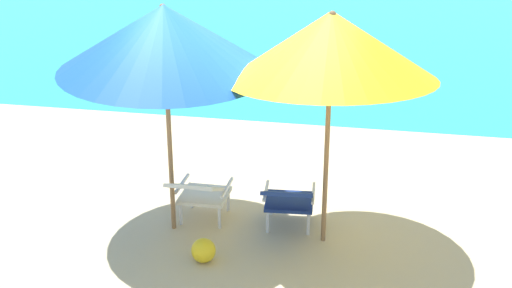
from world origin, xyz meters
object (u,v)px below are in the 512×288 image
object	(u,v)px
swim_buoy	(315,64)
beach_umbrella_left	(164,38)
beach_ball	(204,250)
beach_umbrella_right	(331,46)
lounge_chair_right	(289,199)
lounge_chair_left	(200,192)

from	to	relation	value
swim_buoy	beach_umbrella_left	size ratio (longest dim) A/B	0.53
beach_umbrella_left	beach_ball	bearing A→B (deg)	-49.89
swim_buoy	beach_umbrella_right	bearing A→B (deg)	-82.70
swim_buoy	beach_umbrella_right	distance (m)	7.14
swim_buoy	lounge_chair_right	size ratio (longest dim) A/B	1.75
lounge_chair_left	beach_ball	xyz separation A→B (m)	(0.23, -0.73, -0.28)
beach_umbrella_right	beach_umbrella_left	bearing A→B (deg)	-178.16
lounge_chair_left	beach_ball	distance (m)	0.82
swim_buoy	beach_ball	xyz separation A→B (m)	(-0.26, -7.45, 0.03)
beach_umbrella_right	beach_ball	world-z (taller)	beach_umbrella_right
beach_ball	beach_umbrella_left	bearing A→B (deg)	130.11
lounge_chair_left	beach_ball	bearing A→B (deg)	-72.42
beach_umbrella_left	beach_ball	size ratio (longest dim) A/B	12.26
lounge_chair_right	swim_buoy	bearing A→B (deg)	94.08
swim_buoy	beach_umbrella_right	size ratio (longest dim) A/B	0.58
lounge_chair_left	beach_umbrella_left	world-z (taller)	beach_umbrella_left
beach_umbrella_left	beach_umbrella_right	world-z (taller)	beach_umbrella_right
lounge_chair_left	lounge_chair_right	xyz separation A→B (m)	(0.97, 0.03, 0.00)
beach_umbrella_left	beach_ball	distance (m)	2.15
lounge_chair_left	beach_ball	size ratio (longest dim) A/B	3.52
swim_buoy	beach_umbrella_right	world-z (taller)	beach_umbrella_right
lounge_chair_right	beach_umbrella_left	size ratio (longest dim) A/B	0.30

